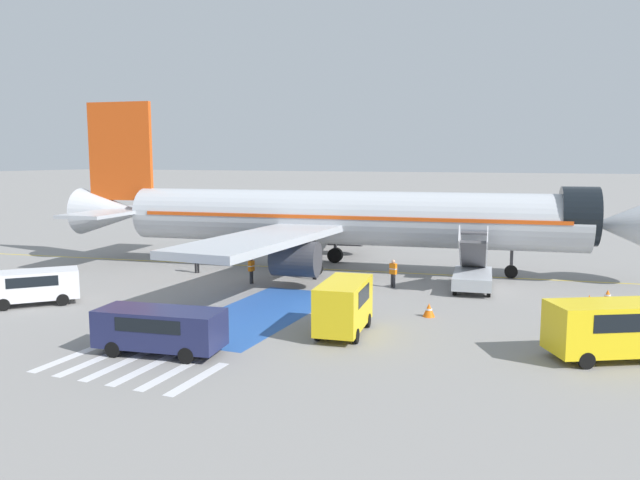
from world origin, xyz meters
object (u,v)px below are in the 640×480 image
service_van_3 (33,284)px  traffic_cone_1 (608,296)px  boarding_stairs_forward (473,273)px  ground_crew_2 (393,272)px  service_van_1 (344,303)px  ground_crew_3 (315,264)px  airliner (338,218)px  traffic_cone_0 (429,310)px  ground_crew_0 (197,258)px  fuel_tanker (353,219)px  ground_crew_1 (251,269)px  service_van_0 (160,327)px  traffic_cone_2 (589,301)px  service_van_2 (610,326)px

service_van_3 → traffic_cone_1: (28.38, 12.41, -0.78)m
boarding_stairs_forward → ground_crew_2: size_ratio=3.18×
service_van_1 → ground_crew_2: bearing=-93.3°
ground_crew_3 → traffic_cone_1: (17.19, 0.34, -0.71)m
airliner → service_van_1: size_ratio=9.22×
traffic_cone_0 → ground_crew_0: bearing=161.7°
boarding_stairs_forward → ground_crew_2: 4.68m
fuel_tanker → ground_crew_1: bearing=177.3°
ground_crew_2 → ground_crew_1: bearing=-147.6°
service_van_1 → service_van_3: 17.26m
boarding_stairs_forward → traffic_cone_0: bearing=-105.2°
ground_crew_0 → traffic_cone_1: bearing=146.1°
fuel_tanker → ground_crew_1: 25.31m
boarding_stairs_forward → ground_crew_0: size_ratio=3.15×
fuel_tanker → traffic_cone_0: bearing=-161.6°
service_van_0 → ground_crew_2: size_ratio=3.10×
ground_crew_1 → traffic_cone_2: bearing=-81.2°
traffic_cone_2 → ground_crew_1: bearing=-176.6°
ground_crew_0 → ground_crew_1: ground_crew_0 is taller
service_van_1 → ground_crew_3: 12.54m
ground_crew_1 → ground_crew_3: 4.15m
service_van_2 → ground_crew_0: (-25.07, 9.55, -0.35)m
service_van_2 → ground_crew_1: service_van_2 is taller
service_van_0 → service_van_3: service_van_3 is taller
ground_crew_3 → traffic_cone_0: size_ratio=2.67×
boarding_stairs_forward → ground_crew_0: bearing=177.6°
service_van_2 → traffic_cone_1: 10.85m
fuel_tanker → service_van_1: size_ratio=2.32×
service_van_2 → ground_crew_3: size_ratio=2.79×
ground_crew_2 → service_van_0: bearing=-90.0°
traffic_cone_0 → traffic_cone_1: bearing=39.9°
service_van_0 → traffic_cone_1: size_ratio=8.04×
airliner → ground_crew_1: size_ratio=24.69×
service_van_2 → service_van_3: size_ratio=1.08×
traffic_cone_1 → traffic_cone_2: (-0.96, -1.92, 0.01)m
service_van_0 → ground_crew_3: size_ratio=2.95×
ground_crew_0 → traffic_cone_0: size_ratio=2.57×
boarding_stairs_forward → service_van_1: size_ratio=1.22×
service_van_3 → ground_crew_2: (16.56, 11.51, -0.13)m
service_van_3 → ground_crew_2: bearing=78.6°
service_van_0 → traffic_cone_0: 13.14m
boarding_stairs_forward → traffic_cone_0: size_ratio=8.07×
boarding_stairs_forward → service_van_2: bearing=-65.5°
traffic_cone_2 → ground_crew_2: bearing=174.6°
service_van_0 → ground_crew_2: service_van_0 is taller
ground_crew_2 → traffic_cone_2: ground_crew_2 is taller
service_van_3 → traffic_cone_2: size_ratio=6.81×
ground_crew_3 → traffic_cone_0: (8.89, -6.59, -0.70)m
service_van_1 → traffic_cone_0: size_ratio=6.60×
ground_crew_2 → fuel_tanker: bearing=132.6°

